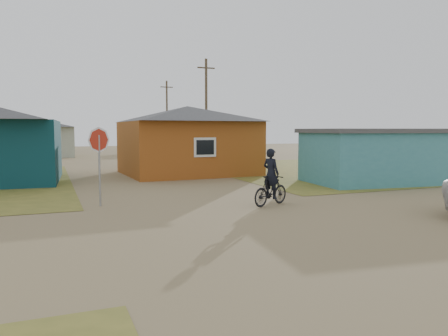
# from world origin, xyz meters

# --- Properties ---
(ground) EXTENTS (120.00, 120.00, 0.00)m
(ground) POSITION_xyz_m (0.00, 0.00, 0.00)
(ground) COLOR #8A754F
(grass_ne) EXTENTS (20.00, 18.00, 0.00)m
(grass_ne) POSITION_xyz_m (14.00, 13.00, 0.01)
(grass_ne) COLOR olive
(grass_ne) RESTS_ON ground
(house_yellow) EXTENTS (7.72, 6.76, 3.90)m
(house_yellow) POSITION_xyz_m (2.50, 14.00, 2.00)
(house_yellow) COLOR #984B17
(house_yellow) RESTS_ON ground
(shed_turquoise) EXTENTS (6.71, 4.93, 2.60)m
(shed_turquoise) POSITION_xyz_m (9.50, 6.50, 1.31)
(shed_turquoise) COLOR teal
(shed_turquoise) RESTS_ON ground
(house_pale_west) EXTENTS (7.04, 6.15, 3.60)m
(house_pale_west) POSITION_xyz_m (-6.00, 34.00, 1.86)
(house_pale_west) COLOR #A1AA92
(house_pale_west) RESTS_ON ground
(house_beige_east) EXTENTS (6.95, 6.05, 3.60)m
(house_beige_east) POSITION_xyz_m (10.00, 40.00, 1.86)
(house_beige_east) COLOR gray
(house_beige_east) RESTS_ON ground
(utility_pole_near) EXTENTS (1.40, 0.20, 8.00)m
(utility_pole_near) POSITION_xyz_m (6.50, 22.00, 4.14)
(utility_pole_near) COLOR brown
(utility_pole_near) RESTS_ON ground
(utility_pole_far) EXTENTS (1.40, 0.20, 8.00)m
(utility_pole_far) POSITION_xyz_m (7.50, 38.00, 4.14)
(utility_pole_far) COLOR brown
(utility_pole_far) RESTS_ON ground
(stop_sign) EXTENTS (0.86, 0.17, 2.65)m
(stop_sign) POSITION_xyz_m (-3.42, 4.72, 1.93)
(stop_sign) COLOR gray
(stop_sign) RESTS_ON ground
(cyclist) EXTENTS (1.75, 1.13, 1.93)m
(cyclist) POSITION_xyz_m (1.94, 2.71, 0.70)
(cyclist) COLOR black
(cyclist) RESTS_ON ground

